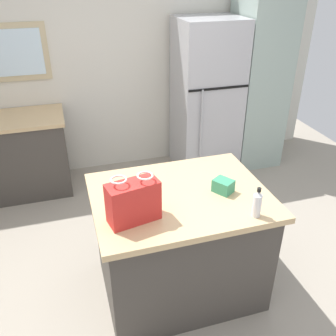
{
  "coord_description": "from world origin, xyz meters",
  "views": [
    {
      "loc": [
        -0.64,
        -2.11,
        2.33
      ],
      "look_at": [
        0.08,
        0.26,
        0.95
      ],
      "focal_mm": 39.49,
      "sensor_mm": 36.0,
      "label": 1
    }
  ],
  "objects_px": {
    "kitchen_island": "(179,243)",
    "small_box": "(223,186)",
    "tall_cabinet": "(258,76)",
    "shopping_bag": "(133,202)",
    "refrigerator": "(206,98)",
    "bottle": "(257,204)"
  },
  "relations": [
    {
      "from": "kitchen_island",
      "to": "small_box",
      "type": "xyz_separation_m",
      "value": [
        0.3,
        -0.06,
        0.49
      ]
    },
    {
      "from": "small_box",
      "to": "tall_cabinet",
      "type": "bearing_deg",
      "value": 55.62
    },
    {
      "from": "shopping_bag",
      "to": "small_box",
      "type": "height_order",
      "value": "shopping_bag"
    },
    {
      "from": "refrigerator",
      "to": "tall_cabinet",
      "type": "distance_m",
      "value": 0.7
    },
    {
      "from": "refrigerator",
      "to": "small_box",
      "type": "height_order",
      "value": "refrigerator"
    },
    {
      "from": "tall_cabinet",
      "to": "small_box",
      "type": "height_order",
      "value": "tall_cabinet"
    },
    {
      "from": "kitchen_island",
      "to": "tall_cabinet",
      "type": "distance_m",
      "value": 2.57
    },
    {
      "from": "tall_cabinet",
      "to": "small_box",
      "type": "bearing_deg",
      "value": -124.38
    },
    {
      "from": "tall_cabinet",
      "to": "shopping_bag",
      "type": "bearing_deg",
      "value": -133.95
    },
    {
      "from": "refrigerator",
      "to": "bottle",
      "type": "bearing_deg",
      "value": -104.17
    },
    {
      "from": "kitchen_island",
      "to": "refrigerator",
      "type": "distance_m",
      "value": 2.16
    },
    {
      "from": "small_box",
      "to": "shopping_bag",
      "type": "bearing_deg",
      "value": -168.35
    },
    {
      "from": "kitchen_island",
      "to": "shopping_bag",
      "type": "height_order",
      "value": "shopping_bag"
    },
    {
      "from": "tall_cabinet",
      "to": "refrigerator",
      "type": "bearing_deg",
      "value": -179.98
    },
    {
      "from": "kitchen_island",
      "to": "small_box",
      "type": "height_order",
      "value": "small_box"
    },
    {
      "from": "refrigerator",
      "to": "kitchen_island",
      "type": "bearing_deg",
      "value": -116.97
    },
    {
      "from": "refrigerator",
      "to": "tall_cabinet",
      "type": "height_order",
      "value": "tall_cabinet"
    },
    {
      "from": "shopping_bag",
      "to": "small_box",
      "type": "distance_m",
      "value": 0.7
    },
    {
      "from": "tall_cabinet",
      "to": "shopping_bag",
      "type": "xyz_separation_m",
      "value": [
        -2.0,
        -2.08,
        -0.09
      ]
    },
    {
      "from": "refrigerator",
      "to": "tall_cabinet",
      "type": "bearing_deg",
      "value": 0.02
    },
    {
      "from": "shopping_bag",
      "to": "bottle",
      "type": "height_order",
      "value": "shopping_bag"
    },
    {
      "from": "kitchen_island",
      "to": "refrigerator",
      "type": "bearing_deg",
      "value": 63.03
    }
  ]
}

